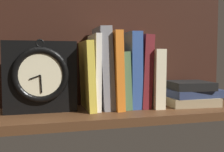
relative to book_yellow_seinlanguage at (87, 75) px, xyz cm
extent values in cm
cube|color=#4C2D19|center=(10.60, -3.34, -11.76)|extent=(83.44, 24.96, 2.50)
cube|color=black|center=(10.60, 8.54, 10.34)|extent=(83.44, 1.20, 41.71)
cube|color=gold|center=(0.00, 0.00, 0.00)|extent=(3.06, 15.85, 21.10)
cube|color=silver|center=(2.25, 0.00, 1.04)|extent=(1.90, 13.66, 23.12)
cube|color=gray|center=(5.19, 0.00, 2.15)|extent=(4.78, 12.84, 25.47)
cube|color=orange|center=(8.48, 0.00, 1.53)|extent=(3.16, 15.88, 24.14)
cube|color=#476B44|center=(11.22, 0.00, -1.58)|extent=(3.27, 12.69, 17.96)
cube|color=#2D4C8E|center=(14.48, 0.00, 1.51)|extent=(3.70, 12.16, 24.08)
cube|color=maroon|center=(18.00, 0.00, 1.07)|extent=(3.92, 12.57, 23.26)
cube|color=beige|center=(21.45, 0.00, -1.18)|extent=(3.42, 15.50, 18.67)
cube|color=black|center=(-14.01, -0.74, -0.10)|extent=(20.82, 5.45, 20.82)
torus|color=black|center=(-14.01, -3.86, 0.63)|extent=(15.90, 1.95, 15.90)
cylinder|color=beige|center=(-14.01, -3.86, 0.63)|extent=(12.83, 0.60, 12.83)
cube|color=black|center=(-15.48, -4.36, 0.10)|extent=(3.06, 0.30, 1.34)
cube|color=black|center=(-13.90, -4.36, -1.88)|extent=(0.51, 0.30, 5.03)
torus|color=black|center=(-14.01, -3.46, 9.58)|extent=(2.44, 0.44, 2.44)
cube|color=#9E8966|center=(34.70, -2.09, -9.12)|extent=(17.08, 14.36, 2.79)
cube|color=#232D4C|center=(36.10, -1.79, -6.49)|extent=(18.48, 13.03, 2.46)
cube|color=black|center=(34.80, -1.68, -3.93)|extent=(14.53, 14.58, 2.66)
camera|label=1|loc=(-14.93, -83.60, 5.92)|focal=43.91mm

